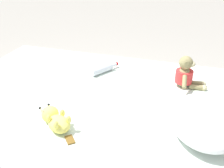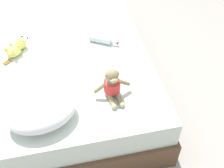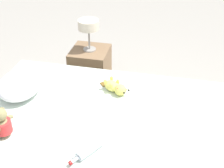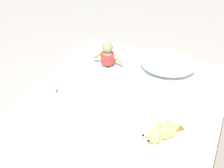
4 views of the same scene
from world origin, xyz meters
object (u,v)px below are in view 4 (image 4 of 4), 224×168
Objects in this scene: pillow at (168,63)px; glass_bottle at (67,102)px; bed at (112,142)px; plush_monkey at (108,56)px; plush_yellow_creature at (162,133)px.

glass_bottle is (-0.56, -0.77, -0.05)m from pillow.
bed is 0.78m from plush_monkey.
plush_monkey is 0.65m from glass_bottle.
bed is 6.94× the size of plush_yellow_creature.
plush_monkey reaches higher than plush_yellow_creature.
bed is 3.83× the size of pillow.
plush_yellow_creature is (0.18, -0.79, -0.04)m from pillow.
glass_bottle is at bearing 178.30° from plush_yellow_creature.
plush_monkey reaches higher than glass_bottle.
pillow is 0.95m from glass_bottle.
glass_bottle is (-0.36, -0.02, 0.29)m from bed.
plush_monkey is 0.97m from plush_yellow_creature.
plush_yellow_creature is (0.38, -0.05, 0.30)m from bed.
pillow is 0.81m from plush_yellow_creature.
plush_monkey is (-0.52, -0.12, 0.01)m from pillow.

